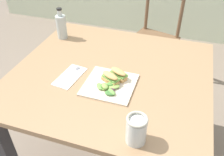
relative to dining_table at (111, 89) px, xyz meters
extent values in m
plane|color=#7A6B5B|center=(-0.04, 0.02, -0.62)|extent=(9.41, 9.41, 0.00)
cube|color=#997551|center=(0.00, 0.00, 0.11)|extent=(1.11, 1.03, 0.03)
cube|color=#2D2D33|center=(-0.48, -0.45, -0.26)|extent=(0.07, 0.07, 0.71)
cube|color=#2D2D33|center=(-0.48, 0.45, -0.26)|extent=(0.07, 0.07, 0.71)
cube|color=#2D2D33|center=(0.48, 0.45, -0.26)|extent=(0.07, 0.07, 0.71)
cylinder|color=brown|center=(-0.12, 0.86, -0.40)|extent=(0.03, 0.03, 0.43)
cylinder|color=brown|center=(0.21, 0.78, -0.40)|extent=(0.03, 0.03, 0.43)
cylinder|color=brown|center=(-0.03, 1.19, -0.40)|extent=(0.03, 0.03, 0.43)
cylinder|color=brown|center=(0.29, 1.10, -0.40)|extent=(0.03, 0.03, 0.43)
cube|color=brown|center=(0.09, 0.98, -0.18)|extent=(0.49, 0.49, 0.02)
cylinder|color=brown|center=(-0.03, 1.20, 0.04)|extent=(0.03, 0.03, 0.42)
cylinder|color=brown|center=(0.30, 1.11, 0.04)|extent=(0.03, 0.03, 0.42)
cube|color=beige|center=(0.03, -0.11, 0.13)|extent=(0.26, 0.26, 0.01)
cube|color=tan|center=(0.03, -0.10, 0.14)|extent=(0.11, 0.08, 0.02)
cube|color=#6B9E47|center=(0.03, -0.09, 0.16)|extent=(0.10, 0.08, 0.01)
ellipsoid|color=tan|center=(0.03, -0.10, 0.18)|extent=(0.11, 0.08, 0.02)
cube|color=tan|center=(0.06, -0.05, 0.14)|extent=(0.11, 0.08, 0.02)
cube|color=#6B9E47|center=(0.06, -0.05, 0.16)|extent=(0.10, 0.08, 0.01)
ellipsoid|color=tan|center=(0.06, -0.05, 0.18)|extent=(0.11, 0.08, 0.02)
ellipsoid|color=#84A84C|center=(0.03, -0.15, 0.14)|extent=(0.07, 0.07, 0.01)
ellipsoid|color=#84A84C|center=(0.02, -0.16, 0.15)|extent=(0.05, 0.05, 0.02)
ellipsoid|color=#84A84C|center=(0.06, -0.14, 0.14)|extent=(0.07, 0.07, 0.01)
ellipsoid|color=#6B9E47|center=(0.06, -0.18, 0.14)|extent=(0.06, 0.05, 0.02)
ellipsoid|color=#518438|center=(0.05, -0.14, 0.14)|extent=(0.06, 0.05, 0.01)
ellipsoid|color=#518438|center=(0.02, -0.16, 0.15)|extent=(0.05, 0.05, 0.02)
ellipsoid|color=#6B9E47|center=(-0.01, -0.16, 0.14)|extent=(0.06, 0.06, 0.01)
ellipsoid|color=#4C2338|center=(0.06, -0.18, 0.14)|extent=(0.04, 0.06, 0.01)
ellipsoid|color=#518438|center=(0.04, -0.13, 0.15)|extent=(0.05, 0.05, 0.02)
ellipsoid|color=#3D7033|center=(0.06, -0.19, 0.14)|extent=(0.06, 0.04, 0.02)
cube|color=silver|center=(-0.20, -0.11, 0.12)|extent=(0.13, 0.22, 0.00)
cube|color=silver|center=(-0.21, -0.13, 0.13)|extent=(0.03, 0.14, 0.00)
cube|color=silver|center=(-0.19, -0.04, 0.13)|extent=(0.03, 0.05, 0.00)
cube|color=#38383D|center=(-0.18, -0.04, 0.13)|extent=(0.01, 0.03, 0.00)
cube|color=#38383D|center=(-0.19, -0.03, 0.13)|extent=(0.01, 0.03, 0.00)
cube|color=#38383D|center=(-0.20, -0.03, 0.13)|extent=(0.01, 0.03, 0.00)
cylinder|color=black|center=(-0.45, 0.29, 0.18)|extent=(0.06, 0.06, 0.11)
cylinder|color=#B2BCB7|center=(-0.45, 0.29, 0.20)|extent=(0.07, 0.07, 0.16)
cylinder|color=#B2BCB7|center=(-0.45, 0.29, 0.30)|extent=(0.03, 0.03, 0.04)
cylinder|color=black|center=(-0.45, 0.29, 0.33)|extent=(0.03, 0.03, 0.01)
cylinder|color=gold|center=(0.25, -0.42, 0.17)|extent=(0.08, 0.08, 0.09)
cylinder|color=silver|center=(0.25, -0.42, 0.18)|extent=(0.08, 0.08, 0.12)
torus|color=#B7B29E|center=(0.25, -0.42, 0.25)|extent=(0.09, 0.09, 0.01)
camera|label=1|loc=(0.35, -1.06, 0.94)|focal=38.92mm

